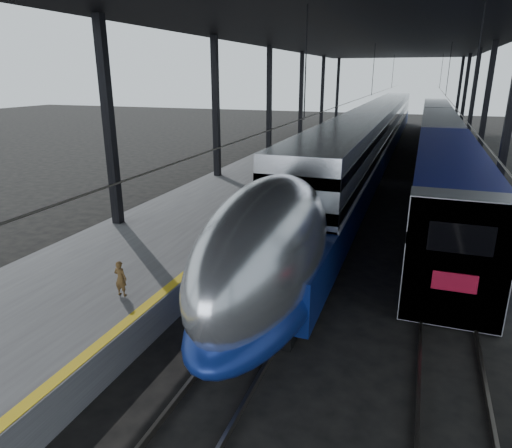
% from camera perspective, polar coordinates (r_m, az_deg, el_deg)
% --- Properties ---
extents(ground, '(160.00, 160.00, 0.00)m').
position_cam_1_polar(ground, '(13.48, -8.66, -12.70)').
color(ground, black).
rests_on(ground, ground).
extents(platform, '(6.00, 80.00, 1.00)m').
position_cam_1_polar(platform, '(32.11, 2.70, 6.70)').
color(platform, '#4C4C4F').
rests_on(platform, ground).
extents(yellow_strip, '(0.30, 80.00, 0.01)m').
position_cam_1_polar(yellow_strip, '(31.32, 7.65, 7.21)').
color(yellow_strip, gold).
rests_on(yellow_strip, platform).
extents(rails, '(6.52, 80.00, 0.16)m').
position_cam_1_polar(rails, '(30.86, 17.07, 4.65)').
color(rails, slate).
rests_on(rails, ground).
extents(canopy, '(18.00, 75.00, 9.47)m').
position_cam_1_polar(canopy, '(30.41, 13.50, 21.94)').
color(canopy, black).
rests_on(canopy, ground).
extents(tgv_train, '(3.04, 65.20, 4.36)m').
position_cam_1_polar(tgv_train, '(39.19, 14.43, 10.53)').
color(tgv_train, '#B8BBC0').
rests_on(tgv_train, ground).
extents(second_train, '(2.76, 56.05, 3.80)m').
position_cam_1_polar(second_train, '(40.09, 21.79, 9.81)').
color(second_train, navy).
rests_on(second_train, ground).
extents(child, '(0.38, 0.26, 1.03)m').
position_cam_1_polar(child, '(13.23, -16.58, -6.53)').
color(child, '#51391B').
rests_on(child, platform).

